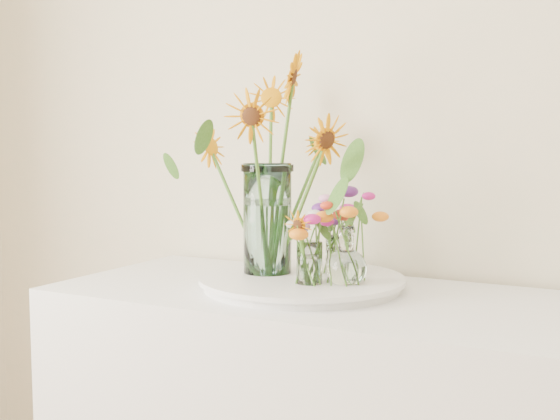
{
  "coord_description": "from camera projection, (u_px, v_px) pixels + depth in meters",
  "views": [
    {
      "loc": [
        0.18,
        0.39,
        1.26
      ],
      "look_at": [
        -0.65,
        1.97,
        1.09
      ],
      "focal_mm": 45.0,
      "sensor_mm": 36.0,
      "label": 1
    }
  ],
  "objects": [
    {
      "name": "mason_jar",
      "position": [
        267.0,
        219.0,
        1.79
      ],
      "size": [
        0.15,
        0.15,
        0.29
      ],
      "primitive_type": "cylinder",
      "rotation": [
        0.0,
        0.0,
        0.31
      ],
      "color": "#A8D6D6",
      "rests_on": "tray"
    },
    {
      "name": "small_vase_a",
      "position": [
        310.0,
        264.0,
        1.66
      ],
      "size": [
        0.06,
        0.06,
        0.11
      ],
      "primitive_type": "cylinder",
      "rotation": [
        0.0,
        0.0,
        -0.03
      ],
      "color": "white",
      "rests_on": "tray"
    },
    {
      "name": "wildflower_posy_c",
      "position": [
        338.0,
        238.0,
        1.78
      ],
      "size": [
        0.17,
        0.17,
        0.19
      ],
      "primitive_type": null,
      "color": "orange",
      "rests_on": "tray"
    },
    {
      "name": "wildflower_posy_a",
      "position": [
        310.0,
        245.0,
        1.65
      ],
      "size": [
        0.17,
        0.17,
        0.2
      ],
      "primitive_type": null,
      "color": "orange",
      "rests_on": "tray"
    },
    {
      "name": "small_vase_b",
      "position": [
        346.0,
        256.0,
        1.66
      ],
      "size": [
        0.12,
        0.12,
        0.14
      ],
      "primitive_type": null,
      "rotation": [
        0.0,
        0.0,
        -0.32
      ],
      "color": "white",
      "rests_on": "tray"
    },
    {
      "name": "small_vase_c",
      "position": [
        337.0,
        255.0,
        1.79
      ],
      "size": [
        0.06,
        0.06,
        0.1
      ],
      "primitive_type": "cylinder",
      "rotation": [
        0.0,
        0.0,
        0.0
      ],
      "color": "white",
      "rests_on": "tray"
    },
    {
      "name": "sunflower_bouquet",
      "position": [
        267.0,
        167.0,
        1.78
      ],
      "size": [
        0.88,
        0.88,
        0.56
      ],
      "primitive_type": null,
      "rotation": [
        0.0,
        0.0,
        0.31
      ],
      "color": "orange",
      "rests_on": "tray"
    },
    {
      "name": "wildflower_posy_b",
      "position": [
        347.0,
        237.0,
        1.66
      ],
      "size": [
        0.21,
        0.21,
        0.23
      ],
      "primitive_type": null,
      "color": "orange",
      "rests_on": "tray"
    },
    {
      "name": "tray",
      "position": [
        302.0,
        283.0,
        1.75
      ],
      "size": [
        0.49,
        0.49,
        0.02
      ],
      "primitive_type": "cylinder",
      "color": "white",
      "rests_on": "counter"
    }
  ]
}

